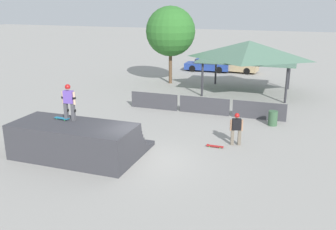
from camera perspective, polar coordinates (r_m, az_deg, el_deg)
ground_plane at (r=16.79m, az=-3.94°, el=-7.04°), size 160.00×160.00×0.00m
quarter_pipe_ramp at (r=17.52m, az=-13.67°, el=-3.86°), size 5.59×3.96×1.62m
skater_on_deck at (r=17.38m, az=-14.90°, el=2.27°), size 0.72×0.26×1.68m
skateboard_on_deck at (r=17.80m, az=-15.83°, el=-0.49°), size 0.80×0.29×0.09m
bystander_walking at (r=18.54m, az=10.39°, el=-1.72°), size 0.64×0.33×1.64m
skateboard_on_ground at (r=18.40m, az=7.09°, el=-4.72°), size 0.84×0.21×0.09m
barrier_fence at (r=23.61m, az=5.54°, el=1.44°), size 9.95×0.12×1.05m
pavilion_shelter at (r=29.23m, az=12.25°, el=9.57°), size 7.03×5.34×3.98m
tree_beside_pavilion at (r=31.87m, az=0.38°, el=12.63°), size 4.13×4.13×6.47m
trash_bin at (r=22.12m, az=15.68°, el=-0.48°), size 0.52×0.52×0.85m
parked_car_blue at (r=38.36m, az=5.98°, el=7.57°), size 4.47×1.88×1.27m
parked_car_tan at (r=38.18m, az=10.24°, el=7.35°), size 4.45×2.04×1.27m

